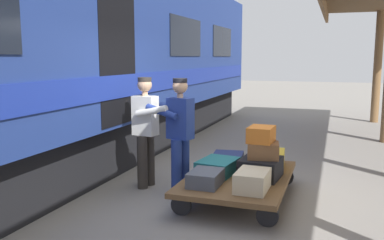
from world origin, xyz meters
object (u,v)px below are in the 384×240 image
at_px(suitcase_yellow_case, 267,159).
at_px(suitcase_slate_roller, 206,178).
at_px(suitcase_cream_canvas, 252,181).
at_px(suitcase_brown_leather, 263,150).
at_px(suitcase_teal_softside, 218,167).
at_px(suitcase_black_hardshell, 261,168).
at_px(suitcase_navy_fabric, 228,158).
at_px(train_car, 39,54).
at_px(luggage_cart, 239,179).
at_px(porter_in_overalls, 179,131).
at_px(suitcase_orange_carryall, 261,134).
at_px(porter_by_door, 147,128).

bearing_deg(suitcase_yellow_case, suitcase_slate_roller, 62.47).
bearing_deg(suitcase_cream_canvas, suitcase_brown_leather, -92.28).
relative_size(suitcase_teal_softside, suitcase_black_hardshell, 1.07).
relative_size(suitcase_teal_softside, suitcase_navy_fabric, 1.34).
xyz_separation_m(train_car, suitcase_slate_roller, (-3.15, 0.73, -1.62)).
distance_m(suitcase_teal_softside, suitcase_black_hardshell, 0.62).
bearing_deg(suitcase_black_hardshell, suitcase_teal_softside, 0.00).
distance_m(luggage_cart, suitcase_cream_canvas, 0.69).
height_order(suitcase_cream_canvas, porter_in_overalls, porter_in_overalls).
relative_size(train_car, suitcase_yellow_case, 28.66).
distance_m(suitcase_teal_softside, suitcase_cream_canvas, 0.86).
height_order(suitcase_orange_carryall, porter_by_door, porter_by_door).
distance_m(suitcase_black_hardshell, suitcase_brown_leather, 0.25).
distance_m(luggage_cart, suitcase_navy_fabric, 0.68).
relative_size(luggage_cart, suitcase_teal_softside, 3.47).
height_order(suitcase_black_hardshell, suitcase_brown_leather, suitcase_brown_leather).
bearing_deg(suitcase_cream_canvas, porter_by_door, -20.52).
xyz_separation_m(suitcase_brown_leather, porter_by_door, (1.80, -0.05, 0.20)).
height_order(train_car, suitcase_orange_carryall, train_car).
relative_size(train_car, suitcase_black_hardshell, 30.06).
relative_size(luggage_cart, porter_in_overalls, 1.27).
bearing_deg(luggage_cart, suitcase_cream_canvas, 117.53).
xyz_separation_m(train_car, suitcase_teal_softside, (-3.15, 0.14, -1.62)).
bearing_deg(porter_by_door, porter_in_overalls, 171.28).
bearing_deg(porter_in_overalls, porter_by_door, -8.72).
height_order(train_car, suitcase_brown_leather, train_car).
bearing_deg(suitcase_teal_softside, porter_in_overalls, 1.41).
bearing_deg(luggage_cart, suitcase_teal_softside, -0.00).
height_order(train_car, luggage_cart, train_car).
distance_m(suitcase_yellow_case, porter_by_door, 1.91).
relative_size(suitcase_orange_carryall, porter_by_door, 0.25).
xyz_separation_m(train_car, porter_by_door, (-1.99, 0.06, -1.14)).
distance_m(suitcase_orange_carryall, porter_by_door, 1.76).
xyz_separation_m(train_car, porter_in_overalls, (-2.56, 0.15, -1.14)).
relative_size(train_car, suitcase_navy_fabric, 37.72).
bearing_deg(train_car, suitcase_cream_canvas, 169.05).
bearing_deg(suitcase_cream_canvas, luggage_cart, -62.47).
bearing_deg(suitcase_slate_roller, suitcase_navy_fabric, -90.00).
height_order(suitcase_yellow_case, porter_by_door, porter_by_door).
distance_m(train_car, suitcase_brown_leather, 4.02).
height_order(luggage_cart, suitcase_black_hardshell, suitcase_black_hardshell).
bearing_deg(suitcase_yellow_case, suitcase_brown_leather, 92.46).
distance_m(porter_in_overalls, porter_by_door, 0.58).
relative_size(train_car, suitcase_cream_canvas, 32.09).
bearing_deg(porter_in_overalls, suitcase_navy_fabric, -134.24).
bearing_deg(suitcase_yellow_case, suitcase_navy_fabric, 0.00).
xyz_separation_m(suitcase_navy_fabric, suitcase_orange_carryall, (-0.60, 0.54, 0.52)).
bearing_deg(suitcase_yellow_case, train_car, 6.91).
bearing_deg(suitcase_black_hardshell, suitcase_cream_canvas, 90.00).
bearing_deg(suitcase_slate_roller, luggage_cart, -117.53).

